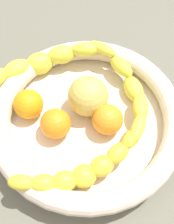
{
  "coord_description": "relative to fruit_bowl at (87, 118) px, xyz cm",
  "views": [
    {
      "loc": [
        22.9,
        8.64,
        49.9
      ],
      "look_at": [
        0.0,
        0.0,
        8.19
      ],
      "focal_mm": 44.89,
      "sensor_mm": 36.0,
      "label": 1
    }
  ],
  "objects": [
    {
      "name": "banana_arching_top",
      "position": [
        -7.73,
        5.16,
        2.13
      ],
      "size": [
        18.66,
        15.58,
        5.53
      ],
      "color": "yellow",
      "rests_on": "fruit_bowl"
    },
    {
      "name": "banana_draped_left",
      "position": [
        -6.95,
        -12.3,
        2.23
      ],
      "size": [
        18.14,
        18.1,
        5.5
      ],
      "color": "yellow",
      "rests_on": "fruit_bowl"
    },
    {
      "name": "orange_mid_right",
      "position": [
        0.3,
        3.77,
        1.84
      ],
      "size": [
        5.39,
        5.39,
        5.39
      ],
      "primitive_type": "sphere",
      "color": "orange",
      "rests_on": "fruit_bowl"
    },
    {
      "name": "kitchen_counter",
      "position": [
        0.0,
        0.0,
        -4.54
      ],
      "size": [
        120.0,
        120.0,
        3.0
      ],
      "primitive_type": "cube",
      "color": "#646355",
      "rests_on": "ground"
    },
    {
      "name": "orange_mid_left",
      "position": [
        3.86,
        -4.25,
        1.79
      ],
      "size": [
        5.3,
        5.3,
        5.3
      ],
      "primitive_type": "sphere",
      "color": "orange",
      "rests_on": "fruit_bowl"
    },
    {
      "name": "fruit_bowl",
      "position": [
        0.0,
        0.0,
        0.0
      ],
      "size": [
        34.32,
        34.32,
        5.88
      ],
      "color": "beige",
      "rests_on": "kitchen_counter"
    },
    {
      "name": "apple_yellow",
      "position": [
        -2.76,
        -0.83,
        2.78
      ],
      "size": [
        7.27,
        7.27,
        7.27
      ],
      "primitive_type": "sphere",
      "color": "#D8BE57",
      "rests_on": "fruit_bowl"
    },
    {
      "name": "orange_front",
      "position": [
        1.98,
        -10.36,
        1.81
      ],
      "size": [
        5.33,
        5.33,
        5.33
      ],
      "primitive_type": "sphere",
      "color": "orange",
      "rests_on": "fruit_bowl"
    },
    {
      "name": "banana_draped_right",
      "position": [
        9.92,
        2.91,
        1.9
      ],
      "size": [
        16.67,
        17.39,
        4.99
      ],
      "color": "yellow",
      "rests_on": "fruit_bowl"
    }
  ]
}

